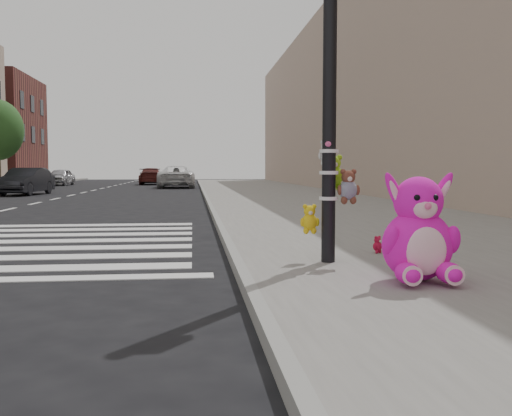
{
  "coord_description": "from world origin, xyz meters",
  "views": [
    {
      "loc": [
        1.02,
        -4.72,
        1.24
      ],
      "look_at": [
        1.8,
        2.27,
        0.75
      ],
      "focal_mm": 40.0,
      "sensor_mm": 36.0,
      "label": 1
    }
  ],
  "objects": [
    {
      "name": "ground",
      "position": [
        0.0,
        0.0,
        0.0
      ],
      "size": [
        120.0,
        120.0,
        0.0
      ],
      "primitive_type": "plane",
      "color": "black",
      "rests_on": "ground"
    },
    {
      "name": "car_dark_far",
      "position": [
        -6.69,
        22.82,
        0.63
      ],
      "size": [
        1.8,
        3.98,
        1.27
      ],
      "primitive_type": "imported",
      "rotation": [
        0.0,
        0.0,
        -0.12
      ],
      "color": "black",
      "rests_on": "ground"
    },
    {
      "name": "pink_bunny",
      "position": [
        3.2,
        0.57,
        0.58
      ],
      "size": [
        0.77,
        0.81,
        1.09
      ],
      "rotation": [
        0.0,
        0.0,
        -0.04
      ],
      "color": "#FF15C8",
      "rests_on": "sidewalk_near"
    },
    {
      "name": "bld_near",
      "position": [
        10.5,
        20.0,
        5.0
      ],
      "size": [
        5.0,
        60.0,
        10.0
      ],
      "primitive_type": "cube",
      "color": "tan",
      "rests_on": "ground"
    },
    {
      "name": "car_white_near",
      "position": [
        0.0,
        32.13,
        0.69
      ],
      "size": [
        2.33,
        4.99,
        1.38
      ],
      "primitive_type": "imported",
      "rotation": [
        0.0,
        0.0,
        3.15
      ],
      "color": "silver",
      "rests_on": "ground"
    },
    {
      "name": "sidewalk_near",
      "position": [
        5.0,
        10.0,
        0.07
      ],
      "size": [
        7.0,
        80.0,
        0.14
      ],
      "primitive_type": "cube",
      "color": "slate",
      "rests_on": "ground"
    },
    {
      "name": "car_maroon_near",
      "position": [
        -2.15,
        39.71,
        0.63
      ],
      "size": [
        1.88,
        4.36,
        1.25
      ],
      "primitive_type": "imported",
      "rotation": [
        0.0,
        0.0,
        3.17
      ],
      "color": "#511A17",
      "rests_on": "ground"
    },
    {
      "name": "car_silver_deep",
      "position": [
        -8.5,
        37.85,
        0.61
      ],
      "size": [
        1.68,
        3.68,
        1.22
      ],
      "primitive_type": "imported",
      "rotation": [
        0.0,
        0.0,
        -0.07
      ],
      "color": "#ADACB1",
      "rests_on": "ground"
    },
    {
      "name": "red_teddy",
      "position": [
        3.4,
        2.4,
        0.25
      ],
      "size": [
        0.19,
        0.17,
        0.23
      ],
      "primitive_type": null,
      "rotation": [
        0.0,
        0.0,
        0.56
      ],
      "color": "#BE1337",
      "rests_on": "sidewalk_near"
    },
    {
      "name": "curb_edge",
      "position": [
        1.55,
        10.0,
        0.07
      ],
      "size": [
        0.12,
        80.0,
        0.15
      ],
      "primitive_type": "cube",
      "color": "gray",
      "rests_on": "ground"
    },
    {
      "name": "signal_pole",
      "position": [
        2.62,
        1.82,
        1.78
      ],
      "size": [
        0.68,
        0.5,
        4.0
      ],
      "color": "black",
      "rests_on": "sidewalk_near"
    }
  ]
}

